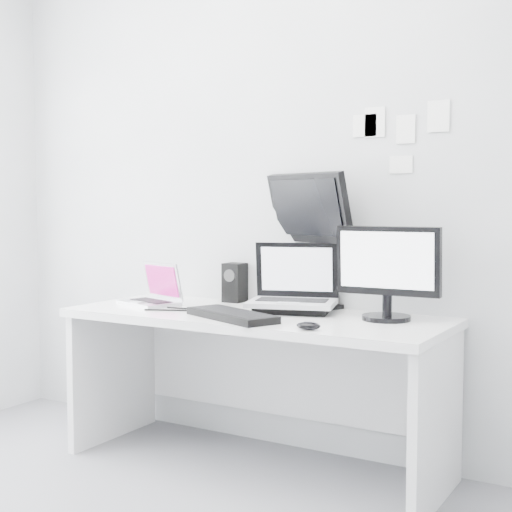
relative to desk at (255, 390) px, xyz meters
The scene contains 14 objects.
back_wall 1.05m from the desk, 90.00° to the left, with size 3.60×3.60×0.00m, color silver.
desk is the anchor object (origin of this frame).
macbook 0.77m from the desk, behind, with size 0.30×0.22×0.22m, color #B6B6BB.
speaker 0.62m from the desk, 135.00° to the left, with size 0.10×0.10×0.20m, color black.
dell_laptop 0.56m from the desk, 39.06° to the left, with size 0.40×0.31×0.34m, color #BBBCC2.
rear_monitor 0.78m from the desk, 63.96° to the left, with size 0.50×0.18×0.68m, color black.
samsung_monitor 0.84m from the desk, 11.47° to the left, with size 0.47×0.21×0.43m, color black.
keyboard 0.43m from the desk, 90.73° to the right, with size 0.49×0.17×0.03m, color black.
mouse 0.63m from the desk, 33.53° to the right, with size 0.10×0.07×0.03m, color black.
wall_note_0 1.38m from the desk, 37.40° to the left, with size 0.10×0.00×0.14m, color white.
wall_note_1 1.40m from the desk, 29.83° to the left, with size 0.09×0.00×0.13m, color white.
wall_note_2 1.51m from the desk, 24.64° to the left, with size 0.10×0.00×0.14m, color white.
wall_note_3 1.25m from the desk, 30.67° to the left, with size 0.11×0.00×0.08m, color white.
wall_note_4 1.35m from the desk, 40.73° to the left, with size 0.12×0.00×0.10m, color white.
Camera 1 is at (1.71, -1.63, 1.23)m, focal length 50.96 mm.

